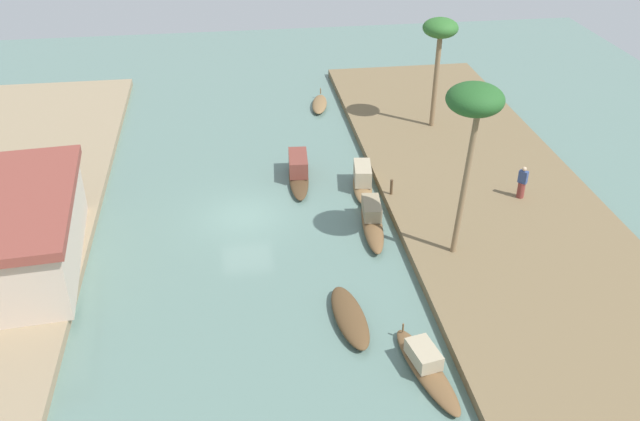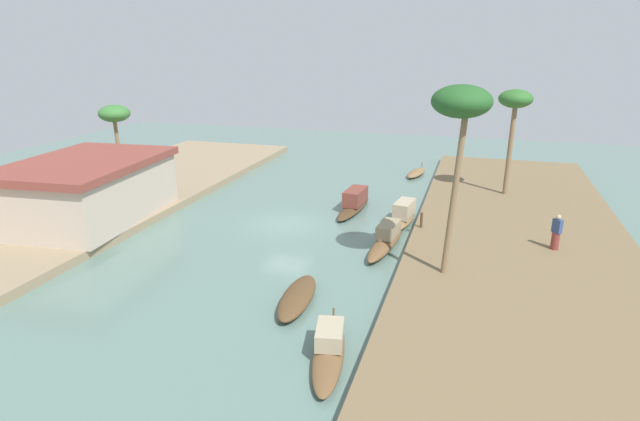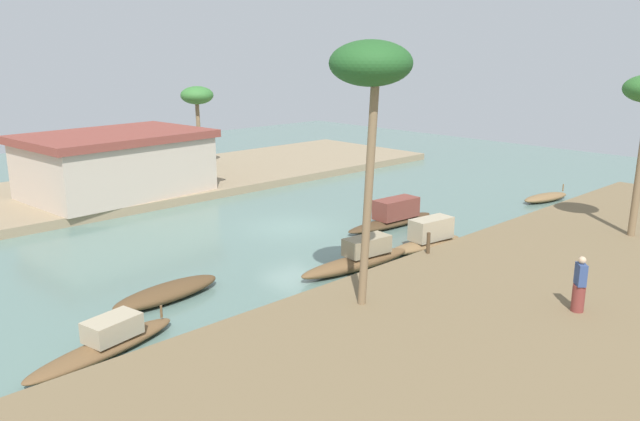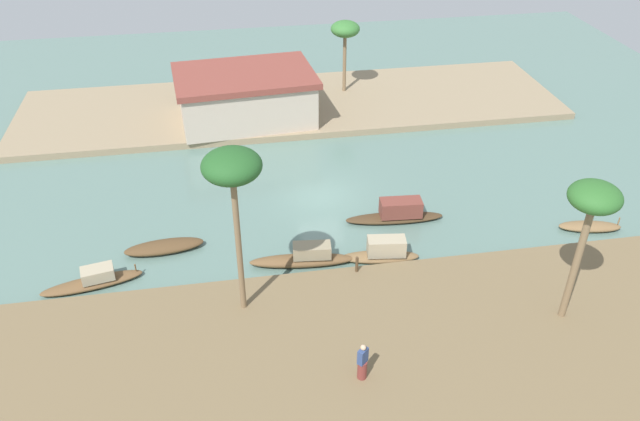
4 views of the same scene
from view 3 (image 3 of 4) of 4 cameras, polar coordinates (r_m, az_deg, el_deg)
river_water at (r=28.64m, az=-2.67°, el=-1.55°), size 63.08×63.08×0.00m
riverbank_left at (r=21.33m, az=19.77°, el=-7.51°), size 38.45×10.54×0.44m
riverbank_right at (r=38.50m, az=-14.79°, el=2.48°), size 38.45×10.54×0.44m
sampan_midstream at (r=28.93m, az=6.72°, el=-0.46°), size 5.29×1.42×1.27m
sampan_near_left_bank at (r=35.64m, az=19.89°, el=1.13°), size 3.34×1.53×0.77m
sampan_upstream_small at (r=23.21m, az=3.62°, el=-4.34°), size 5.11×1.44×1.16m
sampan_with_red_awning at (r=17.93m, az=-18.93°, el=-11.31°), size 4.68×1.87×0.95m
sampan_with_tall_canopy at (r=21.02m, az=-13.76°, el=-7.27°), size 3.97×1.48×0.51m
sampan_downstream_large at (r=25.83m, az=9.84°, el=-2.39°), size 3.91×1.46×1.26m
person_on_near_bank at (r=19.81m, az=22.57°, el=-6.50°), size 0.52×0.52×1.69m
mooring_post at (r=23.86m, az=9.85°, el=-2.94°), size 0.14×0.14×0.81m
palm_tree_left_near at (r=17.56m, az=4.64°, el=12.56°), size 2.30×2.30×7.73m
palm_tree_right_tall at (r=41.23m, az=-11.15°, el=10.09°), size 2.08×2.08×5.21m
riverside_building at (r=34.76m, az=-18.14°, el=4.13°), size 9.64×7.09×3.26m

